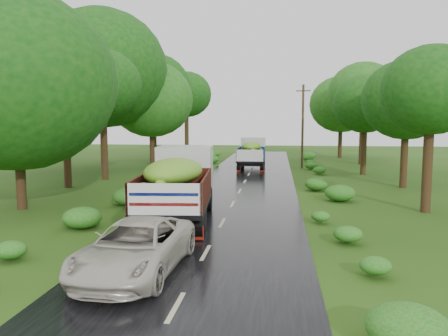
% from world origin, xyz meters
% --- Properties ---
extents(ground, '(120.00, 120.00, 0.00)m').
position_xyz_m(ground, '(0.00, 0.00, 0.00)').
color(ground, '#1D400D').
rests_on(ground, ground).
extents(road, '(6.50, 80.00, 0.02)m').
position_xyz_m(road, '(0.00, 5.00, 0.01)').
color(road, black).
rests_on(road, ground).
extents(road_lines, '(0.12, 69.60, 0.00)m').
position_xyz_m(road_lines, '(0.00, 6.00, 0.02)').
color(road_lines, '#BFB78C').
rests_on(road_lines, road).
extents(truck_near, '(3.08, 7.16, 2.93)m').
position_xyz_m(truck_near, '(-1.81, 4.36, 1.66)').
color(truck_near, black).
rests_on(truck_near, ground).
extents(truck_far, '(2.24, 6.18, 2.59)m').
position_xyz_m(truck_far, '(-0.02, 24.36, 1.47)').
color(truck_far, black).
rests_on(truck_far, ground).
extents(car, '(2.49, 5.06, 1.38)m').
position_xyz_m(car, '(-1.57, -1.99, 0.71)').
color(car, beige).
rests_on(car, road).
extents(utility_pole, '(1.25, 0.21, 7.14)m').
position_xyz_m(utility_pole, '(4.25, 25.03, 3.68)').
color(utility_pole, '#382616').
rests_on(utility_pole, ground).
extents(trees_left, '(7.93, 34.73, 10.40)m').
position_xyz_m(trees_left, '(-10.25, 20.32, 6.82)').
color(trees_left, black).
rests_on(trees_left, ground).
extents(trees_right, '(4.72, 32.54, 8.20)m').
position_xyz_m(trees_right, '(9.30, 24.15, 5.72)').
color(trees_right, black).
rests_on(trees_right, ground).
extents(shrubs, '(11.90, 44.00, 0.70)m').
position_xyz_m(shrubs, '(0.00, 14.00, 0.35)').
color(shrubs, '#155918').
rests_on(shrubs, ground).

